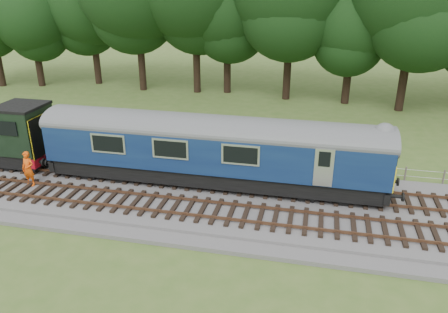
# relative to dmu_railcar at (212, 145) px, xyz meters

# --- Properties ---
(ground) EXTENTS (120.00, 120.00, 0.00)m
(ground) POSITION_rel_dmu_railcar_xyz_m (2.38, -1.40, -2.61)
(ground) COLOR #405F23
(ground) RESTS_ON ground
(ballast) EXTENTS (70.00, 7.00, 0.35)m
(ballast) POSITION_rel_dmu_railcar_xyz_m (2.38, -1.40, -2.43)
(ballast) COLOR #4C4C4F
(ballast) RESTS_ON ground
(track_north) EXTENTS (67.20, 2.40, 0.21)m
(track_north) POSITION_rel_dmu_railcar_xyz_m (2.38, -0.00, -2.19)
(track_north) COLOR black
(track_north) RESTS_ON ballast
(track_south) EXTENTS (67.20, 2.40, 0.21)m
(track_south) POSITION_rel_dmu_railcar_xyz_m (2.38, -3.00, -2.19)
(track_south) COLOR black
(track_south) RESTS_ON ballast
(fence) EXTENTS (64.00, 0.12, 1.00)m
(fence) POSITION_rel_dmu_railcar_xyz_m (2.38, 3.10, -2.61)
(fence) COLOR #6B6054
(fence) RESTS_ON ground
(tree_line) EXTENTS (70.00, 8.00, 18.00)m
(tree_line) POSITION_rel_dmu_railcar_xyz_m (2.38, 20.60, -2.61)
(tree_line) COLOR black
(tree_line) RESTS_ON ground
(dmu_railcar) EXTENTS (18.05, 2.86, 3.88)m
(dmu_railcar) POSITION_rel_dmu_railcar_xyz_m (0.00, 0.00, 0.00)
(dmu_railcar) COLOR black
(dmu_railcar) RESTS_ON ground
(worker) EXTENTS (0.75, 0.52, 1.94)m
(worker) POSITION_rel_dmu_railcar_xyz_m (-9.52, -2.35, -1.29)
(worker) COLOR #FC560D
(worker) RESTS_ON ballast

